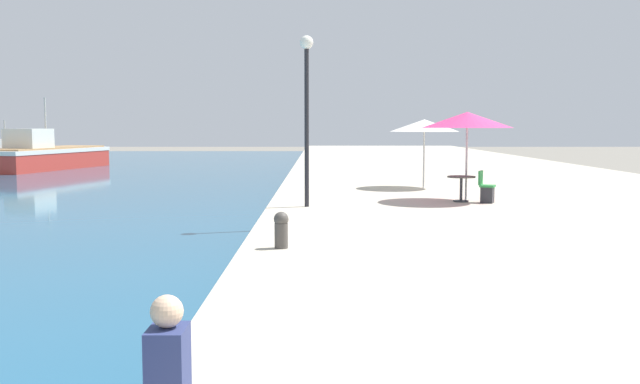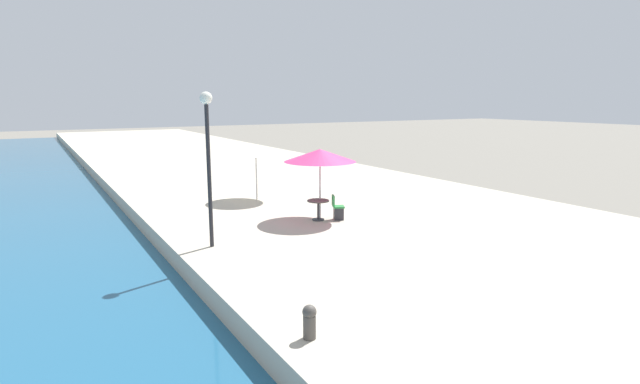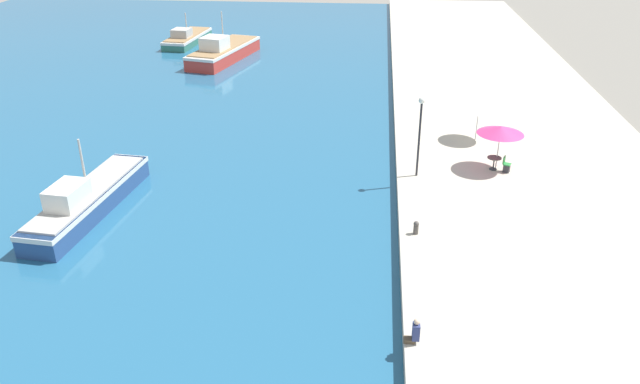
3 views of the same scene
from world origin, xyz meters
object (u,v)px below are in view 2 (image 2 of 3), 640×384
object	(u,v)px
cafe_umbrella_pink	(320,155)
cafe_chair_left	(338,211)
lamppost	(208,143)
mooring_bollard	(309,321)
cafe_table	(318,206)
cafe_umbrella_white	(256,150)

from	to	relation	value
cafe_umbrella_pink	cafe_chair_left	size ratio (longest dim) A/B	2.87
cafe_chair_left	lamppost	xyz separation A→B (m)	(-5.08, -0.95, 2.77)
mooring_bollard	lamppost	xyz separation A→B (m)	(0.33, 6.58, 2.74)
cafe_umbrella_pink	lamppost	xyz separation A→B (m)	(-4.59, -1.41, 0.75)
lamppost	cafe_table	bearing A→B (deg)	15.76
cafe_table	mooring_bollard	xyz separation A→B (m)	(-4.75, -7.83, -0.18)
cafe_umbrella_pink	cafe_umbrella_white	bearing A→B (deg)	97.25
cafe_umbrella_white	cafe_table	distance (m)	4.98
cafe_table	cafe_chair_left	xyz separation A→B (m)	(0.66, -0.29, -0.21)
cafe_chair_left	mooring_bollard	bearing A→B (deg)	-11.96
cafe_umbrella_white	cafe_chair_left	bearing A→B (deg)	-77.92
mooring_bollard	lamppost	world-z (taller)	lamppost
cafe_umbrella_pink	lamppost	world-z (taller)	lamppost
lamppost	cafe_umbrella_pink	bearing A→B (deg)	17.10
cafe_umbrella_white	cafe_table	size ratio (longest dim) A/B	3.03
cafe_umbrella_pink	mooring_bollard	xyz separation A→B (m)	(-4.92, -7.99, -2.00)
cafe_chair_left	mooring_bollard	size ratio (longest dim) A/B	1.39
cafe_chair_left	mooring_bollard	distance (m)	9.28
cafe_umbrella_white	cafe_chair_left	xyz separation A→B (m)	(1.06, -4.97, -1.86)
cafe_umbrella_pink	cafe_table	xyz separation A→B (m)	(-0.17, -0.17, -1.81)
cafe_umbrella_white	lamppost	distance (m)	7.21
cafe_table	cafe_chair_left	world-z (taller)	cafe_chair_left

